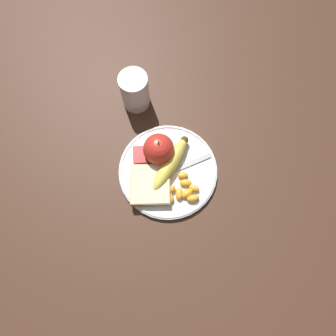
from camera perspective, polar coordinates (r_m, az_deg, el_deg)
ground_plane at (r=0.83m, az=0.00°, el=-0.68°), size 3.00×3.00×0.00m
plate at (r=0.82m, az=0.00°, el=-0.51°), size 0.25×0.25×0.01m
juice_glass at (r=0.87m, az=-5.77°, el=13.09°), size 0.07×0.07×0.11m
apple at (r=0.80m, az=-1.64°, el=3.32°), size 0.08×0.08×0.09m
banana at (r=0.80m, az=0.45°, el=0.87°), size 0.15×0.12×0.04m
bread_slice at (r=0.80m, az=-3.10°, el=-2.95°), size 0.10×0.10×0.02m
fork at (r=0.81m, az=0.61°, el=-0.59°), size 0.08×0.18×0.00m
jam_packet at (r=0.82m, az=-4.81°, el=2.16°), size 0.04×0.04×0.02m
orange_segment_0 at (r=0.80m, az=-0.47°, el=-2.95°), size 0.03×0.02×0.02m
orange_segment_1 at (r=0.81m, az=2.59°, el=-1.27°), size 0.02×0.03×0.01m
orange_segment_2 at (r=0.79m, az=3.35°, el=-4.41°), size 0.03×0.04×0.02m
orange_segment_3 at (r=0.79m, az=0.38°, el=-3.80°), size 0.03×0.04×0.02m
orange_segment_4 at (r=0.80m, az=4.56°, el=-3.53°), size 0.03×0.03×0.01m
orange_segment_5 at (r=0.79m, az=1.97°, el=-4.47°), size 0.03×0.02×0.02m
orange_segment_6 at (r=0.81m, az=-0.05°, el=-1.15°), size 0.03×0.03×0.02m
orange_segment_7 at (r=0.79m, az=0.64°, el=-5.09°), size 0.03×0.03×0.02m
orange_segment_8 at (r=0.79m, az=4.36°, el=-5.30°), size 0.02×0.03×0.02m
orange_segment_9 at (r=0.80m, az=3.10°, el=-2.59°), size 0.02×0.03×0.02m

